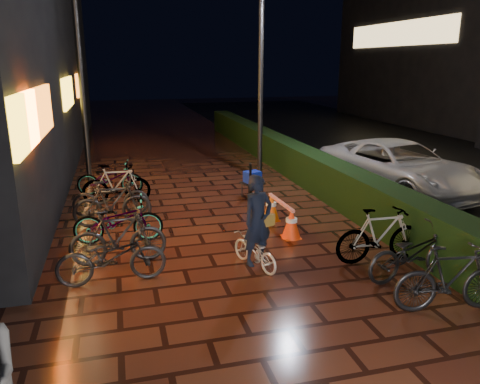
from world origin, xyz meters
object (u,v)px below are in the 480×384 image
object	(u,v)px
cyclist	(256,235)
van	(398,167)
traffic_barrier	(281,215)
cart_assembly	(252,178)

from	to	relation	value
cyclist	van	bearing A→B (deg)	36.27
cyclist	traffic_barrier	size ratio (longest dim) A/B	1.08
traffic_barrier	cart_assembly	bearing A→B (deg)	88.21
van	traffic_barrier	distance (m)	4.66
cyclist	traffic_barrier	xyz separation A→B (m)	(1.10, 1.81, -0.32)
van	cart_assembly	distance (m)	4.12
van	traffic_barrier	xyz separation A→B (m)	(-4.17, -2.05, -0.39)
traffic_barrier	van	bearing A→B (deg)	26.23
traffic_barrier	cart_assembly	xyz separation A→B (m)	(0.08, 2.47, 0.21)
cart_assembly	van	bearing A→B (deg)	-5.79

